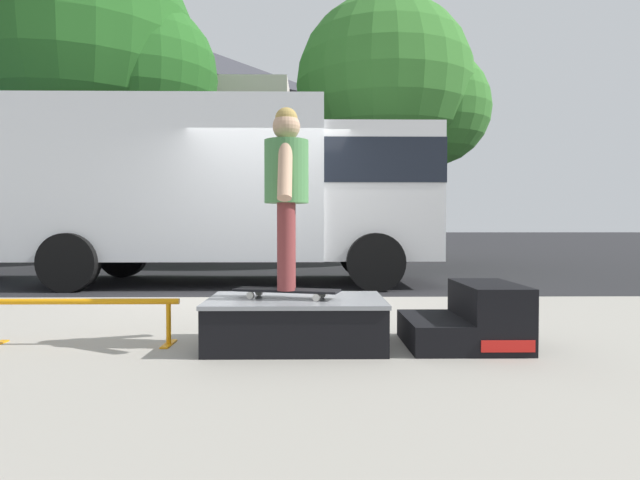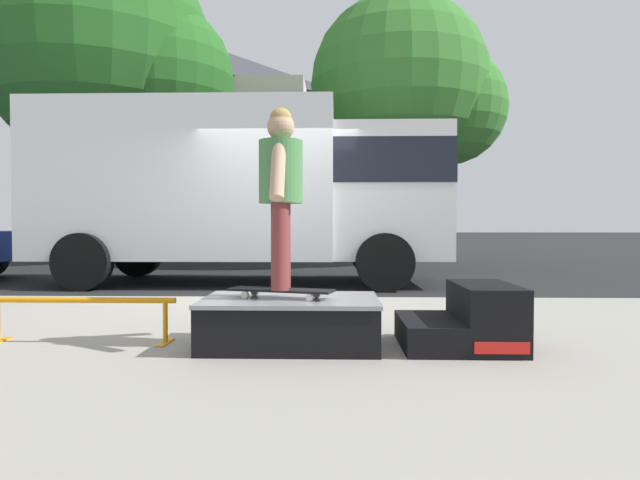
{
  "view_description": "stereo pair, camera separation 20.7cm",
  "coord_description": "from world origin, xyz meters",
  "views": [
    {
      "loc": [
        0.66,
        -7.15,
        1.02
      ],
      "look_at": [
        0.74,
        -2.23,
        0.88
      ],
      "focal_mm": 29.99,
      "sensor_mm": 36.0,
      "label": 1
    },
    {
      "loc": [
        0.87,
        -7.15,
        1.02
      ],
      "look_at": [
        0.74,
        -2.23,
        0.88
      ],
      "focal_mm": 29.99,
      "sensor_mm": 36.0,
      "label": 2
    }
  ],
  "objects": [
    {
      "name": "box_truck",
      "position": [
        -0.68,
        2.2,
        1.7
      ],
      "size": [
        6.91,
        2.63,
        3.05
      ],
      "color": "white",
      "rests_on": "ground"
    },
    {
      "name": "skate_box",
      "position": [
        0.54,
        -3.21,
        0.31
      ],
      "size": [
        1.3,
        0.82,
        0.36
      ],
      "color": "black",
      "rests_on": "sidewalk_slab"
    },
    {
      "name": "skater_kid",
      "position": [
        0.48,
        -3.23,
        1.33
      ],
      "size": [
        0.32,
        0.68,
        1.33
      ],
      "color": "brown",
      "rests_on": "skateboard"
    },
    {
      "name": "kicker_ramp",
      "position": [
        1.85,
        -3.21,
        0.31
      ],
      "size": [
        0.83,
        0.8,
        0.46
      ],
      "color": "black",
      "rests_on": "sidewalk_slab"
    },
    {
      "name": "ground_plane",
      "position": [
        0.0,
        0.0,
        0.0
      ],
      "size": [
        140.0,
        140.0,
        0.0
      ],
      "primitive_type": "plane",
      "color": "black"
    },
    {
      "name": "sidewalk_slab",
      "position": [
        0.0,
        -3.0,
        0.06
      ],
      "size": [
        50.0,
        5.0,
        0.12
      ],
      "primitive_type": "cube",
      "color": "gray",
      "rests_on": "ground"
    },
    {
      "name": "house_behind",
      "position": [
        -4.67,
        14.3,
        4.24
      ],
      "size": [
        9.54,
        8.23,
        8.4
      ],
      "color": "beige",
      "rests_on": "ground"
    },
    {
      "name": "street_tree_neighbour",
      "position": [
        -5.04,
        6.89,
        5.46
      ],
      "size": [
        6.56,
        5.97,
        8.62
      ],
      "color": "brown",
      "rests_on": "ground"
    },
    {
      "name": "skateboard",
      "position": [
        0.48,
        -3.23,
        0.53
      ],
      "size": [
        0.81,
        0.39,
        0.07
      ],
      "color": "black",
      "rests_on": "skate_box"
    },
    {
      "name": "grind_rail",
      "position": [
        -1.06,
        -3.15,
        0.38
      ],
      "size": [
        1.45,
        0.28,
        0.35
      ],
      "color": "orange",
      "rests_on": "sidewalk_slab"
    },
    {
      "name": "street_tree_main",
      "position": [
        2.77,
        6.52,
        4.43
      ],
      "size": [
        4.94,
        4.49,
        6.82
      ],
      "color": "brown",
      "rests_on": "ground"
    }
  ]
}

